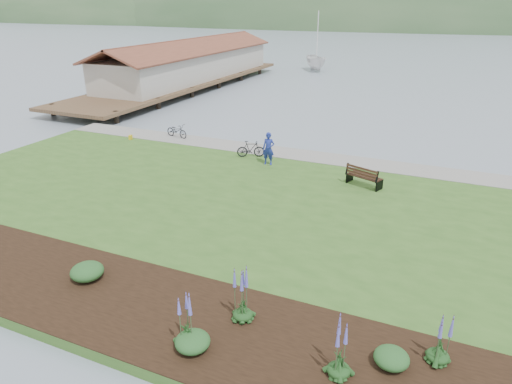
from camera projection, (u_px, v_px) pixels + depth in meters
ground at (247, 200)px, 23.23m from camera, size 600.00×600.00×0.00m
lawn at (229, 211)px, 21.46m from camera, size 34.00×20.00×0.40m
shoreline_path at (292, 154)px, 28.89m from camera, size 34.00×2.20×0.03m
garden_bed at (201, 323)px, 13.68m from camera, size 24.00×4.40×0.04m
far_hillside at (502, 30)px, 159.34m from camera, size 580.00×80.00×38.00m
pier_pavilion at (190, 64)px, 52.85m from camera, size 8.00×36.00×5.40m
park_bench at (363, 176)px, 23.63m from camera, size 1.99×1.35×1.14m
person at (268, 146)px, 26.63m from camera, size 0.88×0.66×2.26m
bicycle_a at (177, 131)px, 32.22m from camera, size 1.01×1.95×0.97m
bicycle_b at (251, 149)px, 28.15m from camera, size 1.19×1.74×1.02m
sailboat at (316, 71)px, 66.08m from camera, size 13.68×13.73×25.90m
pannier at (131, 137)px, 31.87m from camera, size 0.24×0.32×0.31m
echium_0 at (186, 325)px, 12.52m from camera, size 0.62×0.62×1.89m
echium_1 at (243, 296)px, 13.52m from camera, size 0.62×0.62×2.08m
echium_2 at (340, 355)px, 11.53m from camera, size 0.62×0.62×1.79m
echium_3 at (440, 342)px, 11.99m from camera, size 0.62×0.62×1.75m
shrub_0 at (87, 271)px, 15.74m from camera, size 1.14×1.14×0.57m
shrub_1 at (193, 342)px, 12.55m from camera, size 0.99×0.99×0.49m
shrub_2 at (391, 358)px, 12.00m from camera, size 0.94×0.94×0.47m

